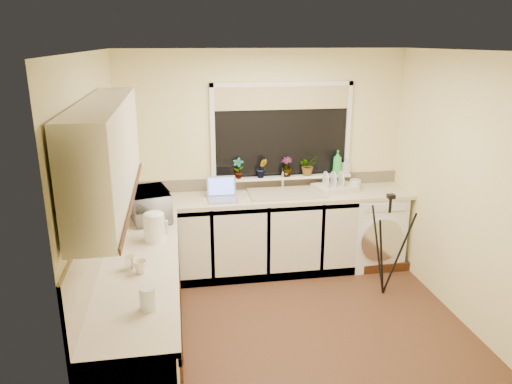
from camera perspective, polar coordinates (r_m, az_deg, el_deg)
The scene contains 34 objects.
floor at distance 4.68m, azimuth 4.23°, elevation -15.45°, with size 3.20×3.20×0.00m, color #503220.
ceiling at distance 3.94m, azimuth 5.04°, elevation 16.09°, with size 3.20×3.20×0.00m, color white.
wall_back at distance 5.56m, azimuth 0.90°, elevation 3.73°, with size 3.20×3.20×0.00m, color beige.
wall_front at distance 2.83m, azimuth 11.99°, elevation -10.53°, with size 3.20×3.20×0.00m, color beige.
wall_left at distance 4.08m, azimuth -17.78°, elevation -2.18°, with size 3.00×3.00×0.00m, color beige.
wall_right at distance 4.78m, azimuth 23.54°, elevation 0.00°, with size 3.00×3.00×0.00m, color beige.
base_cabinet_back at distance 5.48m, azimuth -1.94°, elevation -5.25°, with size 2.55×0.60×0.86m, color silver.
base_cabinet_left at distance 4.11m, azimuth -13.05°, elevation -13.91°, with size 0.54×2.40×0.86m, color silver.
worktop_back at distance 5.37m, azimuth 1.45°, elevation -0.59°, with size 3.20×0.60×0.04m, color beige.
worktop_left at distance 3.90m, azimuth -13.50°, elevation -8.23°, with size 0.60×2.40×0.04m, color beige.
upper_cabinet at distance 3.48m, azimuth -17.01°, elevation 4.44°, with size 0.28×1.90×0.70m, color silver.
splashback_left at distance 3.84m, azimuth -18.06°, elevation -5.06°, with size 0.02×2.40×0.45m, color beige.
splashback_back at distance 5.61m, azimuth 0.91°, elevation 1.17°, with size 3.20×0.02×0.14m, color beige.
window_glass at distance 5.52m, azimuth 3.00°, elevation 7.05°, with size 1.50×0.02×1.00m, color black.
window_blind at distance 5.44m, azimuth 3.12°, elevation 10.90°, with size 1.50×0.02×0.25m, color tan.
windowsill at distance 5.58m, azimuth 3.04°, elevation 1.74°, with size 1.60×0.14×0.03m, color white.
sink at distance 5.40m, azimuth 3.54°, elevation -0.15°, with size 0.82×0.46×0.03m, color tan.
faucet at distance 5.54m, azimuth 3.15°, elevation 1.46°, with size 0.03×0.03×0.24m, color silver.
washing_machine at distance 5.87m, azimuth 13.30°, elevation -4.17°, with size 0.60×0.58×0.86m, color white.
laptop at distance 5.24m, azimuth -4.00°, elevation -0.16°, with size 0.31×0.29×0.23m.
kettle at distance 4.21m, azimuth -11.78°, elevation -4.13°, with size 0.18×0.18×0.23m, color white.
dish_rack at distance 5.59m, azimuth 9.19°, elevation 0.47°, with size 0.45×0.33×0.07m, color beige.
tripod at distance 5.15m, azimuth 15.03°, elevation -6.02°, with size 0.53×0.53×1.08m, color black, non-canonical shape.
glass_jug at distance 3.21m, azimuth -12.53°, elevation -12.05°, with size 0.10×0.10×0.15m, color silver.
steel_jar at distance 3.77m, azimuth -14.46°, elevation -8.01°, with size 0.08×0.08×0.11m, color white.
microwave at distance 4.73m, azimuth -12.29°, elevation -1.46°, with size 0.51×0.35×0.28m, color silver.
plant_a at distance 5.43m, azimuth -2.09°, elevation 2.77°, with size 0.12×0.08×0.24m, color #999999.
plant_b at distance 5.47m, azimuth 0.68°, elevation 2.81°, with size 0.12×0.10×0.22m, color #999999.
plant_c at distance 5.54m, azimuth 3.59°, elevation 2.95°, with size 0.12×0.12×0.22m, color #999999.
plant_d at distance 5.61m, azimuth 6.07°, elevation 3.10°, with size 0.20×0.18×0.23m, color #999999.
soap_bottle_green at distance 5.70m, azimuth 9.48°, elevation 3.45°, with size 0.11×0.11×0.28m, color green.
soap_bottle_clear at distance 5.75m, azimuth 10.37°, elevation 3.03°, with size 0.08×0.08×0.18m, color #999999.
cup_back at distance 5.72m, azimuth 11.51°, elevation 0.93°, with size 0.13×0.13×0.10m, color silver.
cup_left at distance 3.70m, azimuth -13.36°, elevation -8.53°, with size 0.10×0.10×0.09m, color #EEE7C4.
Camera 1 is at (-0.97, -3.82, 2.53)m, focal length 34.26 mm.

